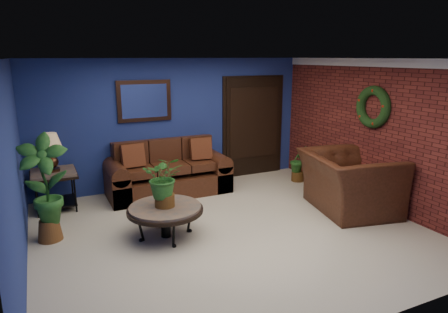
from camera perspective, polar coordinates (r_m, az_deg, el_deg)
name	(u,v)px	position (r m, az deg, el deg)	size (l,w,h in m)	color
floor	(231,230)	(6.07, 0.95, -10.51)	(5.50, 5.50, 0.00)	beige
wall_back	(175,123)	(7.94, -7.01, 4.74)	(5.50, 0.04, 2.50)	navy
wall_left	(14,172)	(5.12, -27.81, -2.02)	(0.04, 5.00, 2.50)	navy
wall_right_brick	(375,134)	(7.29, 20.82, 3.07)	(0.04, 5.00, 2.50)	maroon
ceiling	(231,59)	(5.52, 1.06, 13.80)	(5.50, 5.00, 0.02)	silver
crown_molding	(381,63)	(7.15, 21.49, 12.37)	(0.03, 5.00, 0.14)	white
wall_mirror	(144,101)	(7.68, -11.31, 7.79)	(1.02, 0.06, 0.77)	#3E2316
closet_door	(253,127)	(8.65, 4.18, 4.23)	(1.44, 0.06, 2.18)	black
wreath	(373,107)	(7.21, 20.51, 6.62)	(0.72, 0.72, 0.16)	black
sofa	(167,175)	(7.67, -8.09, -2.69)	(2.25, 0.97, 1.01)	#492215
coffee_table	(165,210)	(5.79, -8.40, -7.57)	(1.08, 1.08, 0.47)	#504A46
end_table	(54,180)	(7.29, -23.11, -3.10)	(0.73, 0.73, 0.67)	#504A46
table_lamp	(51,148)	(7.15, -23.53, 1.17)	(0.37, 0.37, 0.62)	#3E2316
side_chair	(206,160)	(7.91, -2.65, -0.52)	(0.44, 0.44, 0.94)	brown
armchair	(349,182)	(6.99, 17.38, -3.56)	(1.49, 1.31, 0.97)	#492215
coffee_plant	(164,179)	(5.63, -8.57, -3.15)	(0.69, 0.65, 0.74)	brown
floor_plant	(298,163)	(8.40, 10.57, -0.95)	(0.39, 0.34, 0.75)	brown
tall_plant	(45,184)	(6.01, -24.25, -3.65)	(0.76, 0.60, 1.52)	brown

